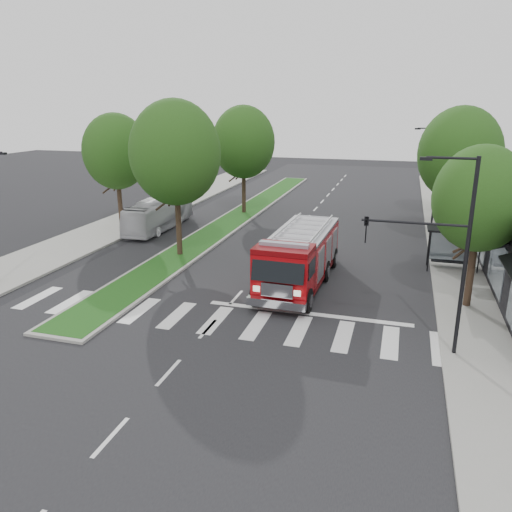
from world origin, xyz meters
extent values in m
plane|color=black|center=(0.00, 0.00, 0.00)|extent=(140.00, 140.00, 0.00)
cube|color=gray|center=(12.50, 10.00, 0.07)|extent=(5.00, 80.00, 0.15)
cube|color=gray|center=(-14.50, 10.00, 0.07)|extent=(5.00, 80.00, 0.15)
cube|color=gray|center=(-6.00, 18.00, 0.07)|extent=(3.00, 50.00, 0.14)
cube|color=#154914|center=(-6.00, 18.00, 0.14)|extent=(2.60, 49.50, 0.02)
cylinder|color=black|center=(9.80, 7.40, 1.25)|extent=(0.08, 0.08, 2.50)
cylinder|color=black|center=(12.60, 7.40, 1.25)|extent=(0.08, 0.08, 2.50)
cylinder|color=black|center=(9.80, 8.60, 1.25)|extent=(0.08, 0.08, 2.50)
cylinder|color=black|center=(12.60, 8.60, 1.25)|extent=(0.08, 0.08, 2.50)
cube|color=black|center=(11.20, 8.00, 2.55)|extent=(3.20, 1.60, 0.12)
cube|color=#8C99A5|center=(11.20, 8.70, 1.30)|extent=(2.80, 0.04, 1.80)
cube|color=black|center=(11.20, 8.00, 0.55)|extent=(2.40, 0.40, 0.08)
cylinder|color=black|center=(11.50, 2.00, 1.87)|extent=(0.36, 0.36, 3.74)
ellipsoid|color=#1E380F|center=(11.50, 2.00, 5.53)|extent=(4.40, 4.40, 5.06)
cylinder|color=black|center=(11.50, 14.00, 2.20)|extent=(0.36, 0.36, 4.40)
ellipsoid|color=#1E380F|center=(11.50, 14.00, 6.50)|extent=(5.60, 5.60, 6.44)
cylinder|color=black|center=(11.50, 24.00, 1.98)|extent=(0.36, 0.36, 3.96)
ellipsoid|color=#1E380F|center=(11.50, 24.00, 5.85)|extent=(5.00, 5.00, 5.75)
cylinder|color=black|center=(-6.00, 6.00, 2.31)|extent=(0.36, 0.36, 4.62)
ellipsoid|color=#1E380F|center=(-6.00, 6.00, 6.83)|extent=(5.80, 5.80, 6.67)
cylinder|color=black|center=(-6.00, 20.00, 2.20)|extent=(0.36, 0.36, 4.40)
ellipsoid|color=#1E380F|center=(-6.00, 20.00, 6.50)|extent=(5.60, 5.60, 6.44)
cylinder|color=black|center=(-14.00, 12.00, 2.09)|extent=(0.36, 0.36, 4.18)
ellipsoid|color=#1E380F|center=(-14.00, 12.00, 6.17)|extent=(5.20, 5.20, 5.98)
cylinder|color=black|center=(10.50, -3.50, 4.00)|extent=(0.16, 0.16, 8.00)
cylinder|color=black|center=(9.60, -3.50, 7.90)|extent=(1.80, 0.10, 0.10)
cube|color=black|center=(8.70, -3.50, 7.85)|extent=(0.45, 0.20, 0.12)
cylinder|color=black|center=(8.50, -3.50, 5.40)|extent=(4.00, 0.10, 0.10)
imported|color=black|center=(6.70, -3.50, 5.00)|extent=(0.18, 0.22, 1.10)
cube|color=black|center=(-11.90, -2.00, 7.35)|extent=(0.45, 0.20, 0.12)
cylinder|color=black|center=(10.50, 20.00, 4.00)|extent=(0.16, 0.16, 8.00)
cylinder|color=black|center=(9.60, 20.00, 7.90)|extent=(1.80, 0.10, 0.10)
cube|color=black|center=(8.70, 20.00, 7.85)|extent=(0.45, 0.20, 0.12)
cube|color=#640508|center=(2.76, 2.99, 0.56)|extent=(3.07, 9.48, 0.28)
cube|color=#9B080D|center=(2.79, 3.89, 1.73)|extent=(3.00, 7.24, 2.24)
cube|color=#9B080D|center=(2.66, -0.48, 1.73)|extent=(2.85, 2.09, 2.35)
cube|color=#B2B2B7|center=(2.79, 3.89, 2.91)|extent=(3.00, 7.24, 0.13)
cylinder|color=#B2B2B7|center=(1.78, 3.92, 3.13)|extent=(0.31, 6.72, 0.11)
cylinder|color=#B2B2B7|center=(3.79, 3.86, 3.13)|extent=(0.31, 6.72, 0.11)
cube|color=silver|center=(2.62, -1.76, 0.67)|extent=(2.92, 0.48, 0.39)
cube|color=#8C99A5|center=(2.66, -0.48, 3.25)|extent=(2.47, 0.46, 0.20)
cylinder|color=black|center=(1.36, -0.77, 0.62)|extent=(0.43, 1.24, 1.23)
cylinder|color=black|center=(3.94, -0.85, 0.62)|extent=(0.43, 1.24, 1.23)
cylinder|color=black|center=(1.50, 3.92, 0.62)|extent=(0.43, 1.24, 1.23)
cylinder|color=black|center=(4.07, 3.85, 0.62)|extent=(0.43, 1.24, 1.23)
cylinder|color=black|center=(1.58, 6.61, 0.62)|extent=(0.43, 1.24, 1.23)
cylinder|color=black|center=(4.15, 6.53, 0.62)|extent=(0.43, 1.24, 1.23)
imported|color=silver|center=(-10.77, 12.49, 1.26)|extent=(2.36, 9.10, 2.52)
camera|label=1|loc=(7.97, -23.18, 9.81)|focal=35.00mm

